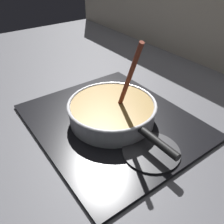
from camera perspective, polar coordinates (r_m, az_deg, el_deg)
ground at (r=0.79m, az=-10.15°, el=-5.94°), size 2.40×1.60×0.04m
hob_plate at (r=0.80m, az=-0.00°, el=-2.20°), size 0.56×0.48×0.01m
burner_ring at (r=0.79m, az=-0.00°, el=-1.62°), size 0.18×0.18×0.01m
spare_burner at (r=0.68m, az=9.40°, el=-9.32°), size 0.16×0.16×0.01m
cooking_pan at (r=0.77m, az=0.08°, el=0.28°), size 0.42×0.29×0.29m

